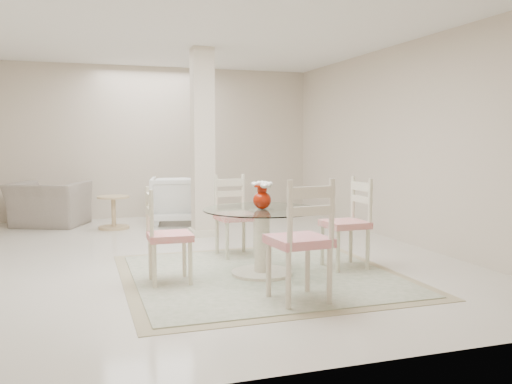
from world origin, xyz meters
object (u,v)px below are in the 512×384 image
object	(u,v)px
armchair_white	(177,200)
side_table	(114,214)
dining_table	(262,242)
recliner_taupe	(49,204)
red_vase	(262,195)
dining_chair_south	(303,232)
dining_chair_east	(351,216)
dining_chair_north	(233,209)
dining_chair_west	(163,229)
column	(203,143)

from	to	relation	value
armchair_white	side_table	size ratio (longest dim) A/B	1.68
dining_table	recliner_taupe	distance (m)	4.71
recliner_taupe	red_vase	bearing A→B (deg)	142.27
dining_chair_south	recliner_taupe	world-z (taller)	dining_chair_south
side_table	dining_chair_south	bearing A→B (deg)	-74.17
dining_chair_east	side_table	distance (m)	4.21
dining_chair_north	dining_chair_west	distance (m)	1.43
dining_chair_north	armchair_white	bearing A→B (deg)	88.79
side_table	dining_chair_east	bearing A→B (deg)	-56.86
dining_chair_south	side_table	bearing A→B (deg)	-79.29
dining_table	dining_chair_east	distance (m)	1.04
column	armchair_white	bearing A→B (deg)	97.51
dining_table	red_vase	world-z (taller)	red_vase
armchair_white	column	bearing A→B (deg)	108.64
dining_table	dining_chair_north	bearing A→B (deg)	90.99
column	dining_table	distance (m)	2.70
column	dining_table	size ratio (longest dim) A/B	2.24
dining_chair_north	dining_chair_south	xyz separation A→B (m)	(0.04, -2.05, 0.06)
dining_chair_west	dining_chair_south	world-z (taller)	dining_chair_south
dining_table	dining_chair_south	world-z (taller)	dining_chair_south
dining_table	recliner_taupe	bearing A→B (deg)	118.64
dining_table	red_vase	distance (m)	0.49
dining_chair_south	recliner_taupe	bearing A→B (deg)	-71.34
dining_table	armchair_white	distance (m)	3.79
column	dining_chair_south	xyz separation A→B (m)	(0.08, -3.53, -0.72)
column	side_table	bearing A→B (deg)	139.83
red_vase	recliner_taupe	xyz separation A→B (m)	(-2.26, 4.13, -0.48)
red_vase	dining_chair_north	distance (m)	1.06
dining_chair_west	dining_chair_south	xyz separation A→B (m)	(1.03, -1.02, 0.08)
red_vase	side_table	size ratio (longest dim) A/B	0.55
dining_chair_north	recliner_taupe	distance (m)	3.84
red_vase	armchair_white	distance (m)	3.82
red_vase	dining_chair_west	xyz separation A→B (m)	(-1.02, -0.01, -0.30)
dining_chair_east	recliner_taupe	size ratio (longest dim) A/B	0.99
red_vase	dining_chair_east	bearing A→B (deg)	0.88
column	dining_chair_east	size ratio (longest dim) A/B	2.48
red_vase	dining_chair_east	world-z (taller)	dining_chair_east
recliner_taupe	armchair_white	bearing A→B (deg)	-166.22
dining_chair_east	armchair_white	bearing A→B (deg)	-163.62
column	dining_table	bearing A→B (deg)	-88.61
column	red_vase	distance (m)	2.56
red_vase	armchair_white	bearing A→B (deg)	93.51
column	recliner_taupe	world-z (taller)	column
dining_table	armchair_white	size ratio (longest dim) A/B	1.39
red_vase	dining_chair_south	world-z (taller)	dining_chair_south
column	dining_table	world-z (taller)	column
red_vase	armchair_white	xyz separation A→B (m)	(-0.23, 3.78, -0.45)
red_vase	column	bearing A→B (deg)	91.47
dining_table	dining_chair_west	size ratio (longest dim) A/B	1.16
dining_table	column	bearing A→B (deg)	91.39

